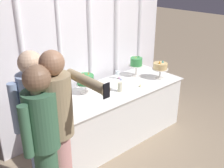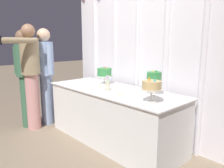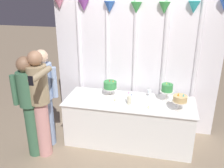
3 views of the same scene
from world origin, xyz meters
The scene contains 13 objects.
ground_plane centered at (0.00, 0.00, 0.00)m, with size 24.00×24.00×0.00m, color gray.
draped_curtain centered at (0.02, 0.63, 1.42)m, with size 2.87×0.18×2.65m.
cake_table centered at (0.00, 0.10, 0.39)m, with size 2.12×0.79×0.77m.
cake_display_leftmost centered at (-0.36, 0.26, 0.95)m, with size 0.24×0.24×0.28m.
cake_display_center centered at (0.59, 0.25, 0.98)m, with size 0.23×0.23×0.32m.
cake_display_rightmost centered at (0.78, -0.06, 0.96)m, with size 0.24×0.24×0.29m.
wine_glass centered at (0.30, 0.36, 0.86)m, with size 0.06×0.06×0.12m.
flower_vase centered at (0.01, 0.00, 0.86)m, with size 0.09×0.08×0.21m.
tealight_far_left centered at (-0.23, 0.05, 0.78)m, with size 0.04×0.04×0.04m.
tealight_near_left centered at (0.33, -0.08, 0.78)m, with size 0.04×0.04×0.04m.
guest_man_pink_jacket centered at (-1.31, -0.25, 0.92)m, with size 0.46×0.31×1.65m.
guest_girl_blue_dress centered at (-1.25, -0.54, 0.96)m, with size 0.45×0.65×1.70m.
guest_man_dark_suit centered at (-1.41, -0.56, 0.91)m, with size 0.43×0.37×1.62m.
Camera 3 is at (0.51, -3.51, 2.52)m, focal length 39.37 mm.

